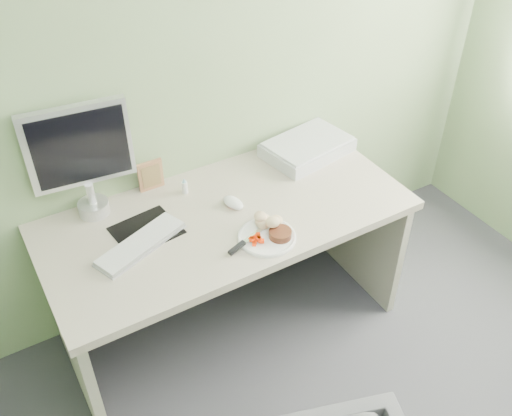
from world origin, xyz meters
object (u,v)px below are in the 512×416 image
plate (267,237)px  monitor (81,156)px  desk (228,245)px  scanner (307,148)px

plate → monitor: (-0.56, 0.54, 0.28)m
desk → monitor: size_ratio=3.15×
desk → monitor: (-0.49, 0.31, 0.47)m
plate → monitor: 0.83m
plate → desk: bearing=106.3°
scanner → plate: bearing=-148.2°
desk → plate: size_ratio=6.61×
monitor → desk: bearing=-26.7°
desk → scanner: scanner is taller
desk → plate: plate is taller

